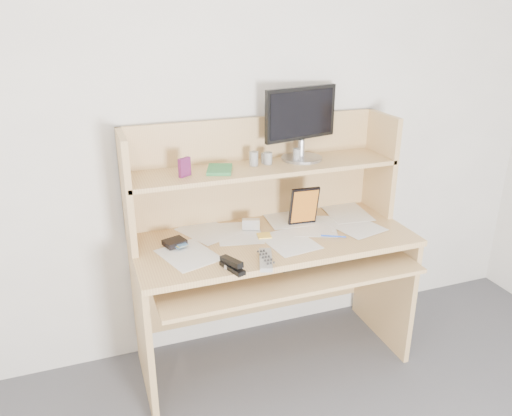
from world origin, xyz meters
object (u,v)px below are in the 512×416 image
object	(u,v)px
desk	(268,240)
keyboard	(316,255)
game_case	(304,206)
tv_remote	(266,260)
monitor	(301,121)

from	to	relation	value
desk	keyboard	distance (m)	0.26
keyboard	game_case	size ratio (longest dim) A/B	2.07
tv_remote	desk	bearing A→B (deg)	86.37
monitor	tv_remote	bearing A→B (deg)	-141.76
keyboard	desk	bearing A→B (deg)	132.57
tv_remote	game_case	xyz separation A→B (m)	(0.34, 0.32, 0.10)
tv_remote	game_case	distance (m)	0.48
game_case	monitor	xyz separation A→B (m)	(0.03, 0.13, 0.42)
desk	monitor	distance (m)	0.64
monitor	game_case	bearing A→B (deg)	-115.62
tv_remote	monitor	distance (m)	0.78
tv_remote	monitor	world-z (taller)	monitor
desk	game_case	distance (m)	0.26
keyboard	monitor	distance (m)	0.69
keyboard	tv_remote	size ratio (longest dim) A/B	2.18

